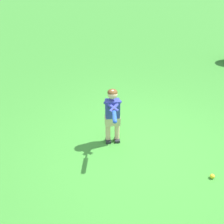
# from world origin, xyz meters

# --- Properties ---
(ground_plane) EXTENTS (40.00, 40.00, 0.00)m
(ground_plane) POSITION_xyz_m (0.00, 0.00, 0.00)
(ground_plane) COLOR #38842D
(child_batter) EXTENTS (0.33, 0.77, 1.08)m
(child_batter) POSITION_xyz_m (-0.47, 0.27, 0.65)
(child_batter) COLOR #232328
(child_batter) RESTS_ON ground
(play_ball_center_lawn) EXTENTS (0.08, 0.08, 0.08)m
(play_ball_center_lawn) POSITION_xyz_m (1.08, -0.71, 0.04)
(play_ball_center_lawn) COLOR yellow
(play_ball_center_lawn) RESTS_ON ground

